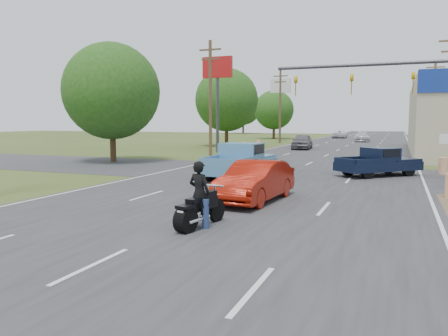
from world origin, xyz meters
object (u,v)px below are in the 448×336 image
at_px(distant_car_white, 340,134).
at_px(distant_car_silver, 362,137).
at_px(rider, 199,196).
at_px(red_convertible, 255,181).
at_px(blue_pickup, 242,160).
at_px(navy_pickup, 380,162).
at_px(distant_car_grey, 302,142).
at_px(motorcycle, 198,211).

bearing_deg(distant_car_white, distant_car_silver, 108.91).
bearing_deg(distant_car_silver, rider, -92.66).
relative_size(red_convertible, distant_car_silver, 0.89).
distance_m(rider, blue_pickup, 11.20).
bearing_deg(blue_pickup, red_convertible, -62.65).
xyz_separation_m(blue_pickup, navy_pickup, (6.91, 3.71, -0.15)).
bearing_deg(navy_pickup, distant_car_grey, 157.53).
bearing_deg(rider, distant_car_grey, -73.03).
relative_size(navy_pickup, distant_car_silver, 0.89).
bearing_deg(distant_car_grey, blue_pickup, -90.83).
height_order(distant_car_grey, distant_car_silver, distant_car_grey).
height_order(motorcycle, blue_pickup, blue_pickup).
distance_m(red_convertible, distant_car_white, 64.78).
height_order(motorcycle, navy_pickup, navy_pickup).
bearing_deg(rider, motorcycle, 90.00).
relative_size(distant_car_grey, distant_car_white, 0.96).
distance_m(distant_car_grey, distant_car_silver, 21.19).
height_order(blue_pickup, distant_car_white, blue_pickup).
distance_m(red_convertible, distant_car_silver, 52.16).
distance_m(red_convertible, distant_car_grey, 31.86).
bearing_deg(distant_car_grey, navy_pickup, -72.85).
distance_m(distant_car_silver, distant_car_white, 13.34).
distance_m(blue_pickup, distant_car_silver, 45.95).
distance_m(rider, distant_car_silver, 56.76).
relative_size(red_convertible, distant_car_white, 0.92).
height_order(rider, distant_car_silver, rider).
xyz_separation_m(distant_car_silver, distant_car_white, (-4.83, 12.44, -0.06)).
bearing_deg(blue_pickup, distant_car_silver, 90.03).
distance_m(distant_car_grey, distant_car_white, 33.09).
distance_m(red_convertible, navy_pickup, 10.82).
xyz_separation_m(blue_pickup, distant_car_grey, (-1.96, 25.21, -0.12)).
height_order(rider, blue_pickup, blue_pickup).
relative_size(motorcycle, distant_car_white, 0.45).
relative_size(red_convertible, distant_car_grey, 0.96).
relative_size(rider, distant_car_grey, 0.38).
bearing_deg(distant_car_silver, distant_car_white, 108.73).
distance_m(blue_pickup, navy_pickup, 7.85).
xyz_separation_m(motorcycle, blue_pickup, (-2.57, 10.96, 0.44)).
xyz_separation_m(rider, distant_car_silver, (0.17, 56.76, -0.16)).
bearing_deg(motorcycle, distant_car_silver, 99.62).
bearing_deg(red_convertible, blue_pickup, 118.76).
xyz_separation_m(red_convertible, distant_car_grey, (-4.75, 31.51, 0.06)).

